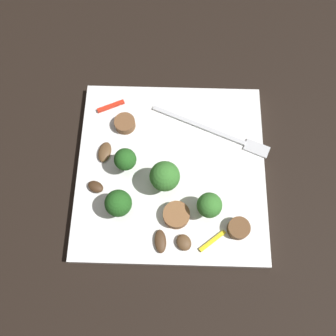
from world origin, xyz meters
name	(u,v)px	position (x,y,z in m)	size (l,w,h in m)	color
ground_plane	(168,172)	(0.00, 0.00, 0.00)	(1.40, 1.40, 0.00)	black
plate	(168,170)	(0.00, 0.00, 0.01)	(0.26, 0.26, 0.02)	white
fork	(216,133)	(0.07, 0.05, 0.02)	(0.17, 0.08, 0.00)	silver
broccoli_floret_0	(206,205)	(0.05, -0.06, 0.05)	(0.03, 0.03, 0.05)	#408630
broccoli_floret_1	(115,203)	(-0.07, -0.06, 0.05)	(0.04, 0.04, 0.05)	#296420
broccoli_floret_2	(161,176)	(-0.01, -0.02, 0.05)	(0.04, 0.04, 0.05)	#408630
broccoli_floret_3	(122,159)	(-0.06, 0.00, 0.05)	(0.03, 0.03, 0.04)	#296420
sausage_slice_0	(235,228)	(0.09, -0.08, 0.02)	(0.03, 0.03, 0.01)	brown
sausage_slice_1	(173,215)	(0.01, -0.07, 0.02)	(0.04, 0.04, 0.01)	brown
sausage_slice_2	(122,123)	(-0.07, 0.06, 0.02)	(0.03, 0.03, 0.01)	brown
mushroom_0	(102,152)	(-0.09, 0.02, 0.02)	(0.03, 0.02, 0.01)	brown
mushroom_1	(157,241)	(-0.01, -0.10, 0.02)	(0.03, 0.02, 0.01)	#4C331E
mushroom_2	(180,242)	(0.02, -0.10, 0.02)	(0.02, 0.02, 0.01)	brown
mushroom_3	(92,187)	(-0.10, -0.03, 0.02)	(0.02, 0.02, 0.01)	#422B19
pepper_strip_0	(209,241)	(0.06, -0.10, 0.02)	(0.04, 0.01, 0.00)	yellow
pepper_strip_1	(108,106)	(-0.09, 0.10, 0.02)	(0.04, 0.01, 0.00)	red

